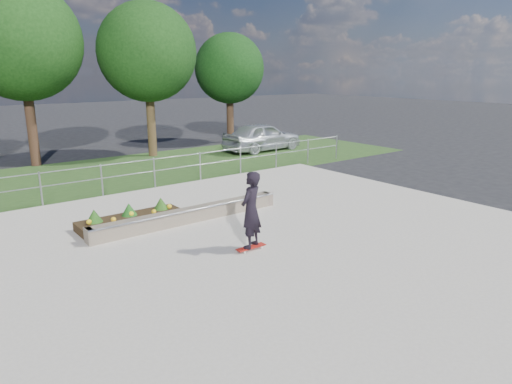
% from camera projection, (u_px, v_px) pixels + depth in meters
% --- Properties ---
extents(ground, '(120.00, 120.00, 0.00)m').
position_uv_depth(ground, '(286.00, 247.00, 11.58)').
color(ground, black).
rests_on(ground, ground).
extents(grass_verge, '(30.00, 8.00, 0.02)m').
position_uv_depth(grass_verge, '(120.00, 173.00, 19.99)').
color(grass_verge, '#26441B').
rests_on(grass_verge, ground).
extents(concrete_slab, '(15.00, 15.00, 0.06)m').
position_uv_depth(concrete_slab, '(286.00, 246.00, 11.58)').
color(concrete_slab, '#A8A195').
rests_on(concrete_slab, ground).
extents(fence, '(20.06, 0.06, 1.20)m').
position_uv_depth(fence, '(154.00, 169.00, 17.12)').
color(fence, '#9A9CA2').
rests_on(fence, ground).
extents(tree_mid_left, '(5.25, 5.25, 8.25)m').
position_uv_depth(tree_mid_left, '(21.00, 41.00, 20.14)').
color(tree_mid_left, black).
rests_on(tree_mid_left, ground).
extents(tree_mid_right, '(4.90, 4.90, 7.70)m').
position_uv_depth(tree_mid_right, '(147.00, 53.00, 22.73)').
color(tree_mid_right, '#382816').
rests_on(tree_mid_right, ground).
extents(tree_far_right, '(4.20, 4.20, 6.60)m').
position_uv_depth(tree_far_right, '(229.00, 69.00, 27.61)').
color(tree_far_right, black).
rests_on(tree_far_right, ground).
extents(grind_ledge, '(6.00, 0.44, 0.43)m').
position_uv_depth(grind_ledge, '(190.00, 215.00, 13.30)').
color(grind_ledge, brown).
rests_on(grind_ledge, concrete_slab).
extents(planter_bed, '(3.00, 1.20, 0.61)m').
position_uv_depth(planter_bed, '(132.00, 219.00, 12.99)').
color(planter_bed, black).
rests_on(planter_bed, concrete_slab).
extents(skateboarder, '(0.82, 0.71, 1.98)m').
position_uv_depth(skateboarder, '(251.00, 210.00, 10.98)').
color(skateboarder, silver).
rests_on(skateboarder, concrete_slab).
extents(parked_car, '(4.75, 2.08, 1.59)m').
position_uv_depth(parked_car, '(262.00, 137.00, 25.46)').
color(parked_car, '#B7BBC1').
rests_on(parked_car, ground).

